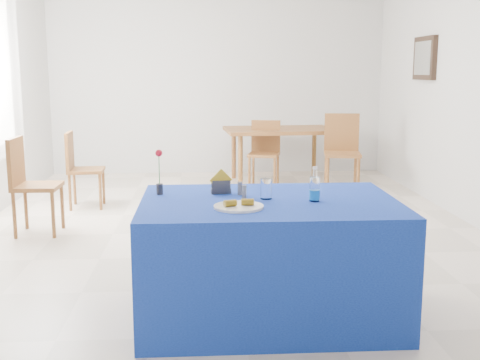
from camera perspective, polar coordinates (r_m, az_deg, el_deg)
The scene contains 18 objects.
floor at distance 5.89m, azimuth -1.15°, elevation -4.95°, with size 7.00×7.00×0.00m, color beige.
room_shell at distance 5.68m, azimuth -1.22°, elevation 12.30°, with size 7.00×7.00×7.00m.
picture_frame at distance 7.77m, azimuth 17.13°, elevation 10.98°, with size 0.06×0.64×0.52m, color black.
picture_art at distance 7.76m, azimuth 16.95°, elevation 10.99°, with size 0.02×0.52×0.40m, color #998C66.
plate at distance 3.54m, azimuth -0.13°, elevation -2.54°, with size 0.30×0.30×0.01m, color white.
drinking_glass at distance 3.78m, azimuth 2.49°, elevation -0.83°, with size 0.07×0.07×0.13m, color white.
salt_shaker at distance 3.79m, azimuth 0.40°, elevation -1.11°, with size 0.03×0.03×0.09m, color gray.
pepper_shaker at distance 3.90m, azimuth -0.01°, elevation -0.80°, with size 0.03×0.03×0.09m, color #5C5C60.
blue_table at distance 3.86m, azimuth 2.75°, elevation -7.42°, with size 1.60×1.10×0.76m.
water_bottle at distance 3.74m, azimuth 7.08°, elevation -0.92°, with size 0.07×0.07×0.21m.
napkin_holder at distance 3.94m, azimuth -1.82°, elevation -0.59°, with size 0.15×0.07×0.16m.
rose_vase at distance 3.93m, azimuth -7.66°, elevation 0.64°, with size 0.05×0.05×0.30m.
oak_table at distance 8.45m, azimuth 3.75°, elevation 4.39°, with size 1.56×1.07×0.76m.
chair_bg_left at distance 8.17m, azimuth 2.36°, elevation 3.02°, with size 0.48×0.48×0.89m.
chair_bg_right at distance 7.90m, azimuth 9.64°, elevation 3.12°, with size 0.51×0.51×1.00m.
chair_win_a at distance 6.07m, azimuth -19.46°, elevation 0.12°, with size 0.42×0.42×0.93m.
chair_win_b at distance 7.08m, azimuth -15.03°, elevation 1.46°, with size 0.41×0.41×0.87m.
banana_pieces at distance 3.52m, azimuth -0.10°, elevation -2.15°, with size 0.18×0.08×0.04m.
Camera 1 is at (-0.24, -5.68, 1.56)m, focal length 45.00 mm.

